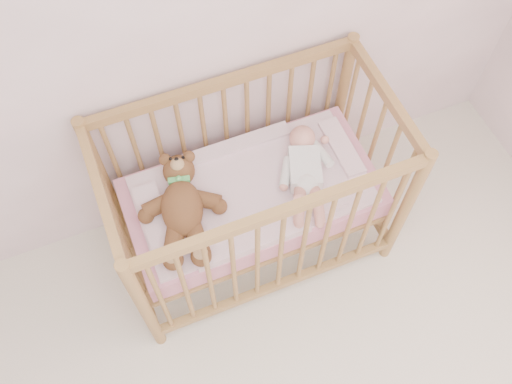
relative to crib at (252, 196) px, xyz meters
name	(u,v)px	position (x,y,z in m)	size (l,w,h in m)	color
wall_back	(134,30)	(-0.32, 0.40, 0.85)	(4.00, 0.02, 2.70)	white
crib	(252,196)	(0.00, 0.00, 0.00)	(1.36, 0.76, 1.00)	#9A6E41
mattress	(252,197)	(0.00, 0.00, -0.01)	(1.22, 0.62, 0.13)	pink
blanket	(252,190)	(0.00, 0.00, 0.06)	(1.10, 0.58, 0.06)	#E9A0B6
baby	(305,167)	(0.26, -0.02, 0.14)	(0.28, 0.57, 0.14)	white
teddy_bear	(182,209)	(-0.35, -0.02, 0.15)	(0.43, 0.60, 0.17)	brown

